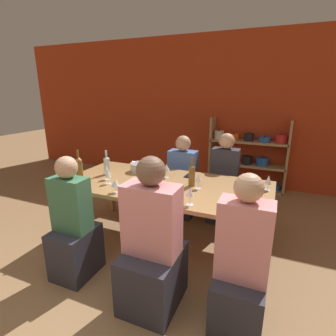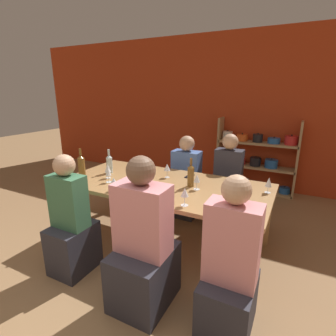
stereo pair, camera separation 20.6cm
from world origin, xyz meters
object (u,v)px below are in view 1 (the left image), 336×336
at_px(wine_glass_red_b, 115,183).
at_px(person_near_c, 152,254).
at_px(cell_phone, 189,176).
at_px(wine_bottle_green, 192,175).
at_px(person_far_a, 224,189).
at_px(person_near_b, 241,273).
at_px(mixing_bowl, 140,167).
at_px(wine_bottle_amber, 79,168).
at_px(dining_table, 165,190).
at_px(wine_glass_white_d, 199,178).
at_px(wine_bottle_dark, 107,165).
at_px(wine_glass_red_a, 166,168).
at_px(wine_glass_white_b, 268,180).
at_px(person_far_b, 182,185).
at_px(shelf_unit, 246,160).
at_px(wine_glass_empty_a, 106,170).
at_px(wine_glass_white_a, 108,174).
at_px(person_near_a, 74,233).
at_px(wine_glass_white_c, 190,192).

bearing_deg(wine_glass_red_b, person_near_c, -35.44).
bearing_deg(cell_phone, wine_bottle_green, -65.76).
distance_m(cell_phone, person_far_a, 0.66).
distance_m(wine_bottle_green, person_near_b, 1.16).
distance_m(mixing_bowl, wine_bottle_amber, 0.74).
bearing_deg(wine_bottle_amber, dining_table, 15.83).
xyz_separation_m(dining_table, person_near_c, (0.28, -0.88, -0.19)).
bearing_deg(person_far_a, wine_glass_white_d, 82.38).
distance_m(wine_bottle_dark, cell_phone, 1.00).
distance_m(wine_glass_red_a, wine_glass_white_d, 0.50).
relative_size(wine_glass_white_b, person_far_b, 0.14).
bearing_deg(person_near_c, person_far_b, 101.94).
height_order(wine_glass_red_b, cell_phone, wine_glass_red_b).
xyz_separation_m(shelf_unit, wine_glass_white_b, (0.44, -1.99, 0.31)).
relative_size(shelf_unit, wine_glass_empty_a, 7.70).
distance_m(wine_glass_white_a, person_near_b, 1.68).
bearing_deg(person_near_c, person_near_a, 177.32).
distance_m(wine_glass_red_b, person_far_a, 1.58).
bearing_deg(wine_bottle_dark, cell_phone, 18.54).
relative_size(wine_bottle_amber, wine_glass_empty_a, 2.03).
bearing_deg(cell_phone, mixing_bowl, -175.29).
relative_size(mixing_bowl, wine_bottle_amber, 0.73).
height_order(wine_bottle_amber, wine_glass_red_a, wine_bottle_amber).
distance_m(wine_glass_empty_a, person_near_b, 1.81).
relative_size(person_far_a, person_near_b, 0.99).
bearing_deg(wine_glass_white_c, dining_table, 135.35).
height_order(mixing_bowl, wine_glass_red_b, wine_glass_red_b).
bearing_deg(person_near_c, person_near_b, 5.50).
relative_size(wine_glass_white_a, person_far_a, 0.14).
bearing_deg(dining_table, wine_glass_empty_a, -168.05).
bearing_deg(wine_glass_white_b, wine_bottle_dark, -173.88).
height_order(wine_glass_white_a, wine_glass_white_c, wine_glass_white_a).
xyz_separation_m(dining_table, cell_phone, (0.16, 0.35, 0.08)).
height_order(shelf_unit, wine_bottle_green, shelf_unit).
xyz_separation_m(wine_bottle_amber, person_near_b, (1.91, -0.55, -0.43)).
relative_size(wine_glass_white_b, person_far_a, 0.13).
relative_size(shelf_unit, cell_phone, 8.76).
relative_size(wine_glass_red_b, person_far_a, 0.12).
bearing_deg(person_near_a, wine_glass_empty_a, 98.57).
distance_m(cell_phone, person_near_a, 1.42).
bearing_deg(wine_glass_white_c, wine_bottle_green, 106.25).
xyz_separation_m(wine_glass_red_b, person_far_b, (0.26, 1.26, -0.42)).
xyz_separation_m(wine_bottle_green, person_far_b, (-0.38, 0.78, -0.44)).
bearing_deg(mixing_bowl, person_near_b, -37.82).
distance_m(wine_glass_empty_a, person_near_c, 1.26).
xyz_separation_m(shelf_unit, person_near_b, (0.34, -3.03, -0.08)).
bearing_deg(dining_table, wine_bottle_amber, -164.17).
bearing_deg(person_near_a, cell_phone, 58.69).
bearing_deg(person_far_b, wine_bottle_amber, 51.46).
bearing_deg(wine_glass_white_d, person_far_b, 119.55).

